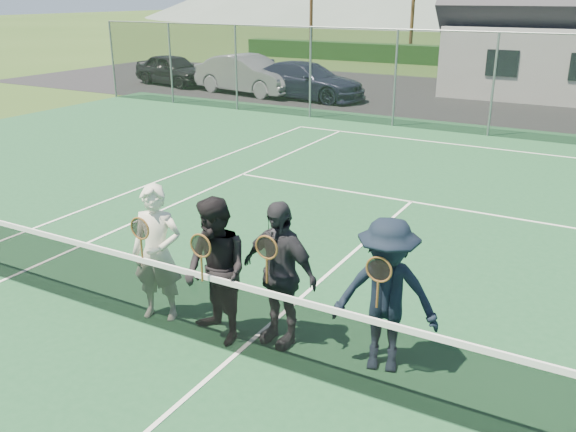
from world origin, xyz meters
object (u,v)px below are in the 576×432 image
car_a (173,70)px  tennis_net (236,315)px  player_a (157,253)px  player_d (386,296)px  car_b (248,75)px  car_c (306,81)px  player_c (279,273)px  player_b (216,271)px

car_a → tennis_net: 23.20m
player_a → player_d: (2.95, 0.32, -0.00)m
car_b → car_c: car_b is taller
car_c → player_a: player_a is taller
player_d → car_c: bearing=120.2°
tennis_net → player_c: player_c is taller
tennis_net → player_a: player_a is taller
car_b → player_a: (9.37, -16.70, 0.12)m
car_b → player_c: 19.80m
car_a → player_c: size_ratio=2.30×
player_a → player_b: bearing=-4.3°
car_c → player_a: size_ratio=2.78×
car_a → car_b: size_ratio=0.85×
tennis_net → player_d: size_ratio=6.49×
car_b → player_d: 20.50m
player_a → player_c: same height
car_c → player_c: player_c is taller
player_d → car_a: bearing=134.8°
car_c → car_a: bearing=90.6°
car_a → car_b: car_b is taller
car_b → car_c: (2.76, 0.01, -0.08)m
car_c → player_a: bearing=-153.7°
car_a → player_c: 23.00m
car_c → player_b: bearing=-151.0°
player_b → player_d: size_ratio=1.00×
player_b → player_c: 0.75m
player_a → tennis_net: bearing=-11.2°
player_c → player_b: bearing=-154.6°
tennis_net → player_b: (-0.40, 0.20, 0.38)m
car_a → player_d: 23.85m
car_b → player_a: player_a is taller
car_b → tennis_net: size_ratio=0.42×
car_c → tennis_net: 18.76m
tennis_net → player_d: (1.59, 0.59, 0.38)m
player_c → player_d: same height
tennis_net → player_d: player_d is taller
player_d → player_a: bearing=-173.9°
tennis_net → car_a: bearing=131.0°
player_a → player_d: bearing=6.1°
car_a → car_c: car_c is taller
car_b → player_b: player_b is taller
car_b → player_c: player_c is taller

